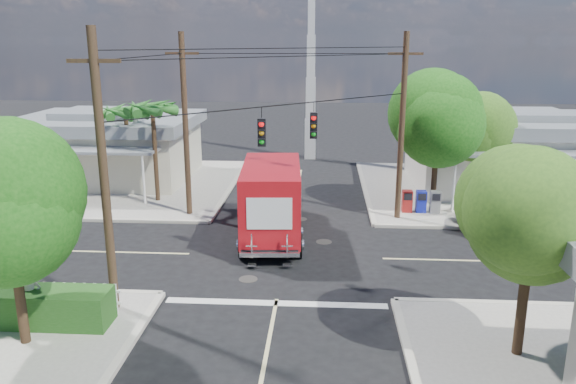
{
  "coord_description": "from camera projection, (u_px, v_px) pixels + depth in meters",
  "views": [
    {
      "loc": [
        1.53,
        -21.54,
        8.55
      ],
      "look_at": [
        0.0,
        2.0,
        2.2
      ],
      "focal_mm": 35.0,
      "sensor_mm": 36.0,
      "label": 1
    }
  ],
  "objects": [
    {
      "name": "radio_tower",
      "position": [
        311.0,
        82.0,
        40.84
      ],
      "size": [
        0.8,
        0.8,
        17.0
      ],
      "color": "silver",
      "rests_on": "ground"
    },
    {
      "name": "vending_boxes",
      "position": [
        421.0,
        201.0,
        28.46
      ],
      "size": [
        1.9,
        0.5,
        1.1
      ],
      "color": "maroon",
      "rests_on": "sidewalk_ne"
    },
    {
      "name": "picket_fence",
      "position": [
        30.0,
        295.0,
        17.99
      ],
      "size": [
        5.94,
        0.06,
        1.0
      ],
      "color": "silver",
      "rests_on": "sidewalk_sw"
    },
    {
      "name": "building_ne",
      "position": [
        509.0,
        150.0,
        33.22
      ],
      "size": [
        11.8,
        10.2,
        4.5
      ],
      "color": "silver",
      "rests_on": "sidewalk_ne"
    },
    {
      "name": "parked_car",
      "position": [
        519.0,
        219.0,
        25.52
      ],
      "size": [
        5.54,
        3.29,
        1.44
      ],
      "primitive_type": "imported",
      "rotation": [
        0.0,
        0.0,
        1.39
      ],
      "color": "silver",
      "rests_on": "ground"
    },
    {
      "name": "hedge_sw",
      "position": [
        11.0,
        306.0,
        17.22
      ],
      "size": [
        6.2,
        1.2,
        1.1
      ],
      "primitive_type": "cube",
      "color": "#1E4E16",
      "rests_on": "sidewalk_sw"
    },
    {
      "name": "tree_ne_back",
      "position": [
        479.0,
        126.0,
        30.0
      ],
      "size": [
        3.77,
        3.66,
        5.82
      ],
      "color": "#422D1C",
      "rests_on": "sidewalk_ne"
    },
    {
      "name": "tree_ne_front",
      "position": [
        439.0,
        120.0,
        27.89
      ],
      "size": [
        4.21,
        4.14,
        6.66
      ],
      "color": "#422D1C",
      "rests_on": "sidewalk_ne"
    },
    {
      "name": "tree_sw_front",
      "position": [
        7.0,
        203.0,
        15.11
      ],
      "size": [
        3.88,
        3.78,
        6.03
      ],
      "color": "#422D1C",
      "rests_on": "sidewalk_sw"
    },
    {
      "name": "building_nw",
      "position": [
        109.0,
        145.0,
        35.25
      ],
      "size": [
        10.8,
        10.2,
        4.3
      ],
      "color": "beige",
      "rests_on": "sidewalk_nw"
    },
    {
      "name": "palm_nw_back",
      "position": [
        126.0,
        113.0,
        31.12
      ],
      "size": [
        3.01,
        3.08,
        5.19
      ],
      "color": "#422D1C",
      "rests_on": "sidewalk_nw"
    },
    {
      "name": "utility_poles",
      "position": [
        250.0,
        137.0,
        23.5
      ],
      "size": [
        12.0,
        10.68,
        9.0
      ],
      "color": "#473321",
      "rests_on": "ground"
    },
    {
      "name": "sidewalk_nw",
      "position": [
        120.0,
        185.0,
        34.22
      ],
      "size": [
        14.12,
        14.12,
        0.14
      ],
      "color": "gray",
      "rests_on": "ground"
    },
    {
      "name": "delivery_truck",
      "position": [
        272.0,
        199.0,
        25.08
      ],
      "size": [
        3.0,
        8.05,
        3.42
      ],
      "color": "black",
      "rests_on": "ground"
    },
    {
      "name": "pedestrian",
      "position": [
        30.0,
        297.0,
        17.13
      ],
      "size": [
        0.75,
        0.67,
        1.72
      ],
      "primitive_type": "imported",
      "rotation": [
        0.0,
        0.0,
        0.52
      ],
      "color": "#BEB7A0",
      "rests_on": "sidewalk_sw"
    },
    {
      "name": "road_markings",
      "position": [
        282.0,
        270.0,
        21.65
      ],
      "size": [
        32.0,
        32.0,
        0.01
      ],
      "color": "beige",
      "rests_on": "ground"
    },
    {
      "name": "sidewalk_ne",
      "position": [
        483.0,
        191.0,
        32.86
      ],
      "size": [
        14.12,
        14.12,
        0.14
      ],
      "color": "gray",
      "rests_on": "ground"
    },
    {
      "name": "ground",
      "position": [
        285.0,
        256.0,
        23.07
      ],
      "size": [
        120.0,
        120.0,
        0.0
      ],
      "primitive_type": "plane",
      "color": "black",
      "rests_on": "ground"
    },
    {
      "name": "palm_nw_front",
      "position": [
        152.0,
        110.0,
        29.45
      ],
      "size": [
        3.01,
        3.08,
        5.59
      ],
      "color": "#422D1C",
      "rests_on": "sidewalk_nw"
    },
    {
      "name": "tree_se",
      "position": [
        533.0,
        220.0,
        14.6
      ],
      "size": [
        3.67,
        3.54,
        5.62
      ],
      "color": "#422D1C",
      "rests_on": "sidewalk_se"
    }
  ]
}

